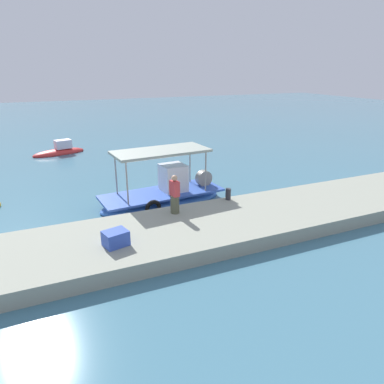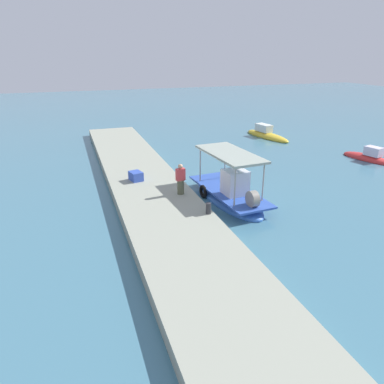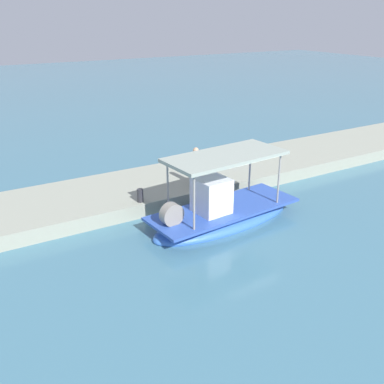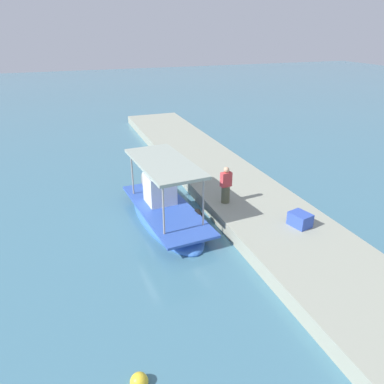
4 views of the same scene
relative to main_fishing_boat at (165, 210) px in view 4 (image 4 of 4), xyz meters
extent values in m
plane|color=teal|center=(-0.75, -0.07, -0.42)|extent=(120.00, 120.00, 0.00)
cube|color=#979B89|center=(-0.75, -3.84, -0.14)|extent=(36.00, 4.06, 0.56)
ellipsoid|color=blue|center=(-0.10, 0.00, -0.36)|extent=(6.18, 2.56, 0.82)
cube|color=#3154B1|center=(-0.10, 0.00, 0.10)|extent=(5.94, 2.54, 0.10)
cube|color=silver|center=(0.50, 0.05, 0.73)|extent=(1.19, 1.22, 1.37)
cylinder|color=gray|center=(1.76, 0.94, 1.06)|extent=(0.07, 0.07, 2.02)
cylinder|color=gray|center=(1.89, -0.62, 1.06)|extent=(0.07, 0.07, 2.02)
cylinder|color=gray|center=(-2.09, 0.62, 1.06)|extent=(0.07, 0.07, 2.02)
cylinder|color=gray|center=(-1.96, -0.94, 1.06)|extent=(0.07, 0.07, 2.02)
cube|color=#9BA699|center=(-0.10, 0.00, 2.12)|extent=(4.51, 2.33, 0.12)
torus|color=black|center=(-0.91, -1.15, -0.10)|extent=(0.75, 0.24, 0.74)
cylinder|color=gray|center=(2.18, 0.19, 0.50)|extent=(0.83, 0.41, 0.80)
cylinder|color=#51533D|center=(-0.44, -2.57, 0.51)|extent=(0.40, 0.40, 0.75)
cube|color=#CB3E41|center=(-0.44, -2.57, 1.19)|extent=(0.31, 0.48, 0.62)
sphere|color=tan|center=(-0.44, -2.57, 1.62)|extent=(0.24, 0.24, 0.24)
cylinder|color=#2D2D33|center=(2.30, -2.10, 0.39)|extent=(0.24, 0.24, 0.51)
cube|color=#3351B6|center=(-3.24, -4.36, 0.39)|extent=(0.90, 0.79, 0.51)
sphere|color=yellow|center=(-7.37, 2.76, -0.34)|extent=(0.42, 0.42, 0.42)
camera|label=1|loc=(-5.15, -14.97, 5.74)|focal=32.93mm
camera|label=2|loc=(16.23, -7.66, 7.05)|focal=33.90mm
camera|label=3|loc=(8.49, 12.10, 6.78)|focal=41.31mm
camera|label=4|loc=(-13.24, 3.63, 7.05)|focal=34.35mm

